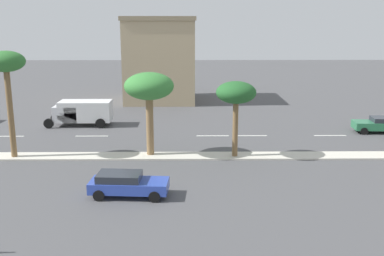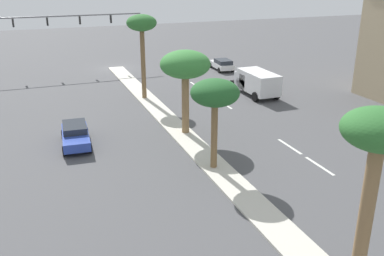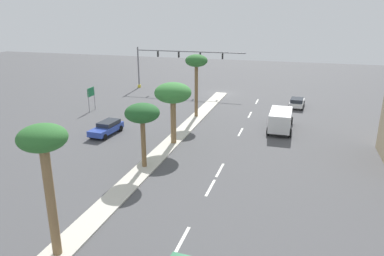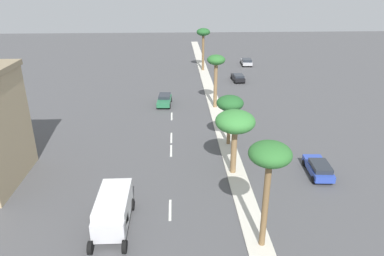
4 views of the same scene
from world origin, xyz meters
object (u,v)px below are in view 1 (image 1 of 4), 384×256
palm_tree_trailing (6,66)px  box_truck (81,112)px  palm_tree_far (149,88)px  sedan_blue_center (127,184)px  sedan_green_mid (380,124)px  palm_tree_near (236,94)px  commercial_building (160,59)px

palm_tree_trailing → box_truck: 11.93m
palm_tree_trailing → palm_tree_far: palm_tree_trailing is taller
sedan_blue_center → box_truck: bearing=-159.4°
sedan_blue_center → box_truck: box_truck is taller
sedan_green_mid → sedan_blue_center: 25.29m
sedan_green_mid → sedan_blue_center: (14.69, -20.58, -0.02)m
palm_tree_trailing → sedan_green_mid: (-7.34, 29.72, -5.89)m
palm_tree_near → box_truck: bearing=-127.4°
commercial_building → box_truck: size_ratio=1.67×
box_truck → palm_tree_near: bearing=52.6°
palm_tree_far → sedan_blue_center: (7.83, -0.71, -4.32)m
commercial_building → palm_tree_far: commercial_building is taller
palm_tree_far → palm_tree_near: bearing=85.8°
palm_tree_far → palm_tree_near: size_ratio=1.11×
palm_tree_far → box_truck: (-9.89, -7.36, -3.74)m
palm_tree_near → sedan_green_mid: 16.00m
palm_tree_near → sedan_green_mid: (-7.32, 13.68, -3.92)m
commercial_building → sedan_green_mid: bearing=50.8°
palm_tree_trailing → sedan_green_mid: palm_tree_trailing is taller
commercial_building → sedan_blue_center: bearing=-0.3°
palm_tree_trailing → palm_tree_far: bearing=92.8°
commercial_building → palm_tree_trailing: 25.77m
box_truck → sedan_blue_center: bearing=20.6°
palm_tree_trailing → palm_tree_far: 9.99m
sedan_blue_center → palm_tree_near: bearing=136.9°
palm_tree_trailing → box_truck: palm_tree_trailing is taller
palm_tree_far → sedan_green_mid: palm_tree_far is taller
sedan_green_mid → sedan_blue_center: size_ratio=1.00×
palm_tree_near → sedan_blue_center: (7.38, -6.90, -3.93)m
commercial_building → palm_tree_far: size_ratio=1.68×
sedan_blue_center → box_truck: 18.94m
palm_tree_near → palm_tree_trailing: bearing=-89.9°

